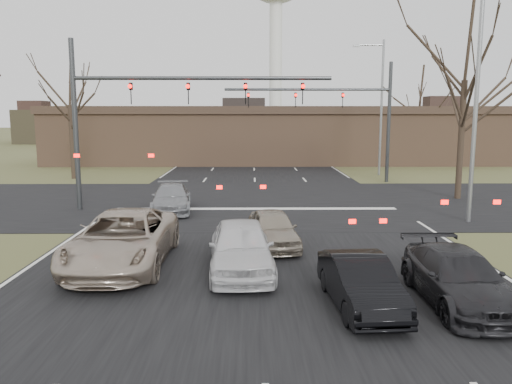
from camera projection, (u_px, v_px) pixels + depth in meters
ground at (262, 316)px, 11.24m from camera, size 360.00×360.00×0.00m
road_main at (253, 148)px, 70.54m from camera, size 14.00×300.00×0.02m
road_cross at (256, 202)px, 26.06m from camera, size 200.00×14.00×0.02m
building at (274, 134)px, 48.41m from camera, size 42.40×10.40×5.30m
mast_arm_near at (144, 103)px, 23.27m from camera, size 12.12×0.24×8.00m
mast_arm_far at (347, 107)px, 33.27m from camera, size 11.12×0.24×8.00m
streetlight_right_near at (473, 88)px, 20.36m from camera, size 2.34×0.25×10.00m
streetlight_right_far at (379, 101)px, 37.16m from camera, size 2.34×0.25×10.00m
tree_right_near at (468, 29)px, 25.80m from camera, size 6.90×6.90×11.50m
tree_left_far at (68, 74)px, 34.72m from camera, size 5.70×5.70×9.50m
tree_right_far at (420, 88)px, 44.91m from camera, size 5.40×5.40×9.00m
car_silver_suv at (123, 239)px, 14.94m from camera, size 2.71×5.83×1.62m
car_white_sedan at (241, 247)px, 14.27m from camera, size 2.03×4.52×1.51m
car_black_hatch at (360, 282)px, 11.68m from camera, size 1.58×3.82×1.23m
car_charcoal_sedan at (458, 278)px, 11.94m from camera, size 1.80×4.41×1.28m
car_grey_ahead at (171, 198)px, 23.46m from camera, size 2.27×4.55×1.27m
car_silver_ahead at (273, 229)px, 17.09m from camera, size 1.94×3.90×1.28m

